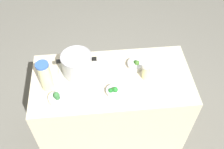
{
  "coord_description": "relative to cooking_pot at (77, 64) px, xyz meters",
  "views": [
    {
      "loc": [
        -0.13,
        -1.39,
        2.59
      ],
      "look_at": [
        0.0,
        0.0,
        0.95
      ],
      "focal_mm": 41.99,
      "sensor_mm": 36.0,
      "label": 1
    }
  ],
  "objects": [
    {
      "name": "ground_plane",
      "position": [
        0.28,
        -0.09,
        -1.01
      ],
      "size": [
        8.0,
        8.0,
        0.0
      ],
      "primitive_type": "plane",
      "color": "slate"
    },
    {
      "name": "broccoli_bowl_back",
      "position": [
        -0.17,
        -0.27,
        -0.08
      ],
      "size": [
        0.11,
        0.11,
        0.09
      ],
      "color": "silver",
      "rests_on": "counter_slab"
    },
    {
      "name": "counter_slab",
      "position": [
        0.28,
        -0.09,
        -0.56
      ],
      "size": [
        1.35,
        0.67,
        0.9
      ],
      "primitive_type": "cube",
      "color": "beige",
      "rests_on": "ground_plane"
    },
    {
      "name": "broccoli_bowl_front",
      "position": [
        0.5,
        0.03,
        -0.09
      ],
      "size": [
        0.14,
        0.14,
        0.07
      ],
      "color": "silver",
      "rests_on": "counter_slab"
    },
    {
      "name": "broccoli_bowl_center",
      "position": [
        0.28,
        -0.24,
        -0.08
      ],
      "size": [
        0.12,
        0.12,
        0.07
      ],
      "color": "silver",
      "rests_on": "counter_slab"
    },
    {
      "name": "lemonade_pitcher",
      "position": [
        -0.25,
        -0.13,
        0.03
      ],
      "size": [
        0.1,
        0.1,
        0.27
      ],
      "color": "beige",
      "rests_on": "counter_slab"
    },
    {
      "name": "cooking_pot",
      "position": [
        0.0,
        0.0,
        0.0
      ],
      "size": [
        0.33,
        0.26,
        0.2
      ],
      "color": "#B7B7BC",
      "rests_on": "dish_cloth"
    },
    {
      "name": "dish_cloth",
      "position": [
        0.0,
        0.0,
        -0.11
      ],
      "size": [
        0.33,
        0.34,
        0.01
      ],
      "primitive_type": "cube",
      "color": "beige",
      "rests_on": "counter_slab"
    },
    {
      "name": "mason_jar",
      "position": [
        0.56,
        -0.1,
        -0.05
      ],
      "size": [
        0.07,
        0.07,
        0.13
      ],
      "color": "beige",
      "rests_on": "counter_slab"
    }
  ]
}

